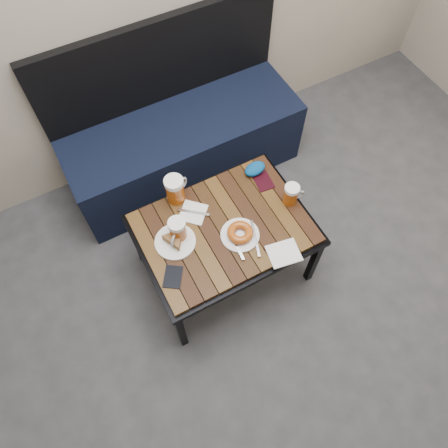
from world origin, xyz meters
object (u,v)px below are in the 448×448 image
cafe_table (224,231)px  plate_bagel (240,234)px  passport_navy (173,277)px  passport_burgundy (263,181)px  bench (182,140)px  beer_mug_left (177,230)px  beer_mug_centre (175,189)px  knit_pouch (255,169)px  plate_pie (175,240)px  beer_mug_right (291,194)px

cafe_table → plate_bagel: plate_bagel is taller
passport_navy → passport_burgundy: size_ratio=0.96×
bench → beer_mug_left: 0.82m
beer_mug_centre → knit_pouch: 0.43m
bench → beer_mug_left: bearing=-115.3°
beer_mug_centre → passport_burgundy: 0.46m
plate_pie → cafe_table: bearing=-8.1°
bench → passport_burgundy: (0.19, -0.61, 0.20)m
knit_pouch → plate_pie: bearing=-161.5°
plate_pie → plate_bagel: plate_pie is taller
bench → plate_bagel: size_ratio=5.80×
cafe_table → plate_pie: plate_pie is taller
beer_mug_centre → beer_mug_right: size_ratio=1.28×
bench → plate_bagel: 0.87m
plate_pie → passport_burgundy: bearing=11.0°
plate_pie → knit_pouch: 0.57m
bench → cafe_table: size_ratio=1.67×
passport_navy → bench: bearing=97.1°
beer_mug_left → beer_mug_centre: size_ratio=0.87×
passport_navy → knit_pouch: knit_pouch is taller
bench → passport_burgundy: bench is taller
bench → beer_mug_left: size_ratio=10.50×
plate_pie → knit_pouch: (0.54, 0.18, 0.00)m
plate_bagel → passport_burgundy: 0.34m
plate_bagel → bench: bearing=85.2°
bench → beer_mug_left: (-0.33, -0.70, 0.27)m
cafe_table → knit_pouch: 0.37m
bench → knit_pouch: 0.61m
plate_bagel → passport_burgundy: size_ratio=2.08×
beer_mug_left → beer_mug_centre: (0.09, 0.21, 0.01)m
beer_mug_right → passport_burgundy: size_ratio=1.03×
passport_navy → plate_pie: bearing=95.4°
passport_burgundy → knit_pouch: 0.08m
bench → beer_mug_right: 0.86m
beer_mug_centre → cafe_table: bearing=-90.6°
beer_mug_left → passport_burgundy: (0.52, 0.09, -0.06)m
bench → passport_burgundy: 0.67m
bench → passport_burgundy: bearing=-72.7°
beer_mug_right → plate_pie: (-0.61, 0.06, -0.04)m
beer_mug_left → beer_mug_right: size_ratio=1.12×
passport_navy → knit_pouch: (0.63, 0.34, 0.02)m
beer_mug_right → passport_burgundy: (-0.06, 0.17, -0.06)m
knit_pouch → plate_bagel: bearing=-130.6°
cafe_table → knit_pouch: (0.30, 0.22, 0.07)m
bench → beer_mug_right: (0.25, -0.78, 0.26)m
bench → passport_navy: (-0.44, -0.88, 0.20)m
beer_mug_right → beer_mug_centre: bearing=168.0°
beer_mug_centre → passport_navy: beer_mug_centre is taller
plate_bagel → beer_mug_centre: bearing=117.1°
beer_mug_centre → passport_navy: 0.44m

